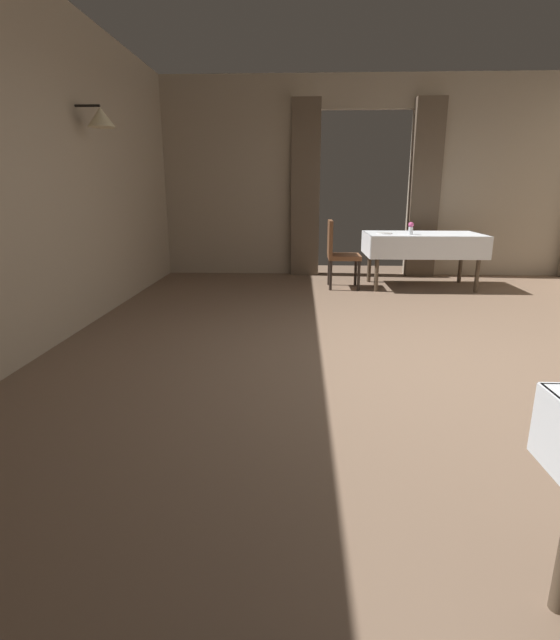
{
  "coord_description": "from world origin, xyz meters",
  "views": [
    {
      "loc": [
        -0.99,
        -3.57,
        1.33
      ],
      "look_at": [
        -1.16,
        0.42,
        0.23
      ],
      "focal_mm": 26.59,
      "sensor_mm": 36.0,
      "label": 1
    }
  ],
  "objects_px": {
    "dining_table_mid": "(423,240)",
    "plate_mid_b": "(385,233)",
    "chair_mid_left": "(338,251)",
    "flower_vase_mid": "(411,228)"
  },
  "relations": [
    {
      "from": "dining_table_mid",
      "to": "plate_mid_b",
      "type": "relative_size",
      "value": 7.77
    },
    {
      "from": "dining_table_mid",
      "to": "chair_mid_left",
      "type": "relative_size",
      "value": 1.69
    },
    {
      "from": "plate_mid_b",
      "to": "dining_table_mid",
      "type": "bearing_deg",
      "value": 8.16
    },
    {
      "from": "flower_vase_mid",
      "to": "plate_mid_b",
      "type": "relative_size",
      "value": 0.82
    },
    {
      "from": "flower_vase_mid",
      "to": "chair_mid_left",
      "type": "bearing_deg",
      "value": 175.19
    },
    {
      "from": "chair_mid_left",
      "to": "plate_mid_b",
      "type": "height_order",
      "value": "chair_mid_left"
    },
    {
      "from": "dining_table_mid",
      "to": "plate_mid_b",
      "type": "height_order",
      "value": "plate_mid_b"
    },
    {
      "from": "dining_table_mid",
      "to": "plate_mid_b",
      "type": "bearing_deg",
      "value": -171.84
    },
    {
      "from": "flower_vase_mid",
      "to": "plate_mid_b",
      "type": "xyz_separation_m",
      "value": [
        -0.33,
        0.11,
        -0.08
      ]
    },
    {
      "from": "dining_table_mid",
      "to": "chair_mid_left",
      "type": "bearing_deg",
      "value": -174.75
    }
  ]
}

